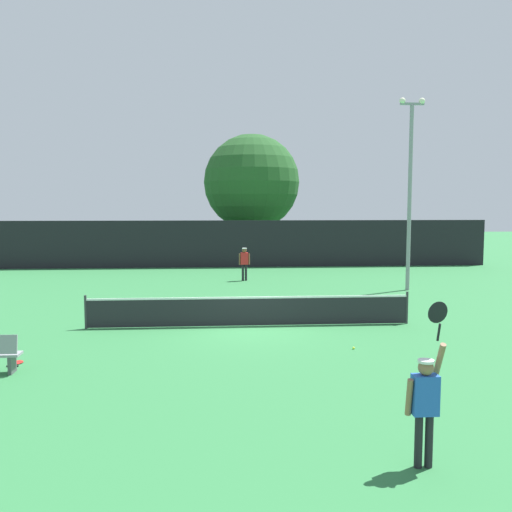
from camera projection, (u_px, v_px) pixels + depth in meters
ground_plane at (250, 326)px, 17.72m from camera, size 120.00×120.00×0.00m
tennis_net at (250, 310)px, 17.67m from camera, size 10.50×0.08×1.07m
perimeter_fence at (234, 244)px, 34.37m from camera, size 32.54×0.12×2.95m
player_serving at (425, 396)px, 8.10m from camera, size 0.68×0.39×2.49m
player_receiving at (244, 261)px, 28.25m from camera, size 0.57×0.25×1.70m
tennis_ball at (354, 348)px, 14.87m from camera, size 0.07×0.07×0.07m
spare_racket at (17, 363)px, 13.54m from camera, size 0.28×0.52×0.04m
light_pole at (410, 183)px, 24.77m from camera, size 1.18×0.28×8.69m
large_tree at (252, 182)px, 38.76m from camera, size 6.77×6.77×8.90m
parked_car_near at (194, 248)px, 40.09m from camera, size 2.23×4.34×1.69m
parked_car_mid at (322, 246)px, 42.33m from camera, size 2.35×4.38×1.69m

